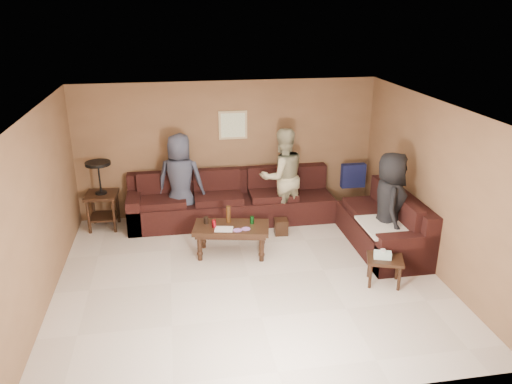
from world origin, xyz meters
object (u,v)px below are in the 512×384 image
at_px(person_middle, 282,177).
at_px(person_right, 389,204).
at_px(waste_bin, 281,227).
at_px(coffee_table, 231,230).
at_px(side_table_right, 384,261).
at_px(person_left, 181,181).
at_px(sectional_sofa, 281,213).
at_px(end_table_left, 101,194).

relative_size(person_middle, person_right, 1.04).
bearing_deg(waste_bin, person_middle, 76.49).
xyz_separation_m(coffee_table, side_table_right, (2.03, -1.26, -0.05)).
xyz_separation_m(side_table_right, person_right, (0.41, 0.88, 0.48)).
bearing_deg(side_table_right, person_right, 65.06).
xyz_separation_m(side_table_right, person_left, (-2.77, 2.52, 0.49)).
height_order(coffee_table, side_table_right, coffee_table).
distance_m(coffee_table, person_left, 1.52).
height_order(side_table_right, person_left, person_left).
height_order(sectional_sofa, waste_bin, sectional_sofa).
height_order(side_table_right, person_middle, person_middle).
bearing_deg(person_right, person_left, 79.92).
bearing_deg(person_middle, person_left, -17.11).
height_order(coffee_table, person_right, person_right).
distance_m(side_table_right, person_right, 1.09).
relative_size(coffee_table, person_middle, 0.72).
bearing_deg(side_table_right, waste_bin, 120.49).
relative_size(sectional_sofa, person_middle, 2.65).
relative_size(coffee_table, waste_bin, 4.71).
distance_m(coffee_table, side_table_right, 2.39).
relative_size(waste_bin, person_left, 0.16).
xyz_separation_m(sectional_sofa, person_left, (-1.72, 0.49, 0.52)).
bearing_deg(waste_bin, coffee_table, -147.69).
distance_m(coffee_table, person_middle, 1.60).
height_order(sectional_sofa, person_right, person_right).
bearing_deg(person_right, coffee_table, 98.49).
distance_m(side_table_right, waste_bin, 2.16).
relative_size(sectional_sofa, coffee_table, 3.65).
xyz_separation_m(sectional_sofa, coffee_table, (-0.98, -0.77, 0.09)).
bearing_deg(side_table_right, coffee_table, 148.21).
relative_size(side_table_right, person_middle, 0.34).
relative_size(person_left, person_middle, 0.97).
height_order(person_left, person_middle, person_middle).
relative_size(sectional_sofa, person_right, 2.76).
bearing_deg(coffee_table, person_middle, 46.11).
bearing_deg(coffee_table, waste_bin, 32.31).
relative_size(waste_bin, person_right, 0.16).
bearing_deg(person_right, end_table_left, 86.12).
bearing_deg(person_middle, sectional_sofa, 64.10).
bearing_deg(waste_bin, sectional_sofa, 77.20).
relative_size(sectional_sofa, waste_bin, 17.20).
bearing_deg(person_right, waste_bin, 74.41).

